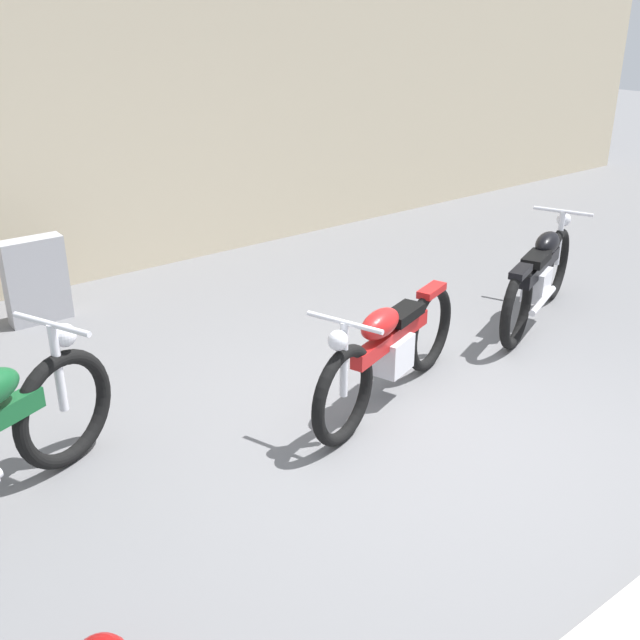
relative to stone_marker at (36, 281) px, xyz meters
name	(u,v)px	position (x,y,z in m)	size (l,w,h in m)	color
ground_plane	(433,433)	(1.47, -3.66, -0.40)	(40.00, 40.00, 0.00)	slate
building_wall	(128,106)	(1.47, 0.88, 1.35)	(18.00, 0.30, 3.51)	beige
stone_marker	(36,281)	(0.00, 0.00, 0.00)	(0.56, 0.20, 0.80)	#9E9EA3
motorcycle_black	(540,276)	(3.67, -2.84, 0.04)	(1.93, 0.93, 0.92)	black
motorcycle_red	(389,350)	(1.52, -3.14, 0.04)	(1.94, 0.84, 0.90)	black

